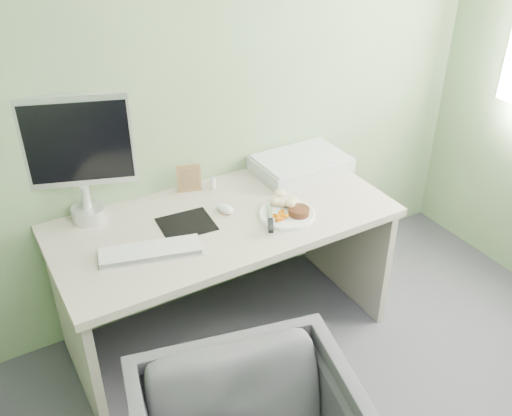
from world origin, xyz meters
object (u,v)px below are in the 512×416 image
monitor (77,152)px  scanner (301,164)px  plate (287,214)px  desk (225,249)px

monitor → scanner: bearing=13.8°
plate → desk: bearing=152.7°
plate → monitor: 0.99m
scanner → monitor: 1.17m
plate → monitor: bearing=150.9°
desk → plate: size_ratio=6.02×
plate → scanner: size_ratio=0.55×
scanner → desk: bearing=-160.4°
desk → plate: bearing=-27.3°
desk → scanner: size_ratio=3.29×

